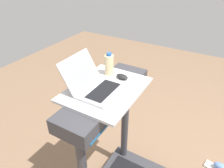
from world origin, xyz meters
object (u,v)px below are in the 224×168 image
laptop (94,84)px  water_bottle (109,65)px  computer_mouse (122,77)px  sneaker_right (220,168)px

laptop → water_bottle: (0.25, 0.03, 0.04)m
computer_mouse → laptop: bearing=168.2°
sneaker_right → laptop: bearing=128.9°
computer_mouse → sneaker_right: bearing=-47.8°
laptop → sneaker_right: (0.82, -1.02, -1.19)m
water_bottle → computer_mouse: bearing=-95.7°
laptop → water_bottle: laptop is taller
water_bottle → laptop: bearing=-173.6°
water_bottle → sneaker_right: water_bottle is taller
sneaker_right → water_bottle: bearing=118.7°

